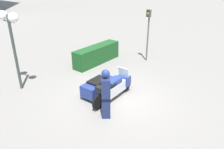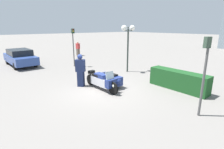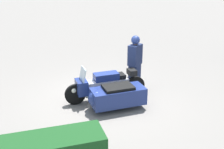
# 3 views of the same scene
# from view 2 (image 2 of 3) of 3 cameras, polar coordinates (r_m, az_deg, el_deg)

# --- Properties ---
(ground_plane) EXTENTS (160.00, 160.00, 0.00)m
(ground_plane) POSITION_cam_2_polar(r_m,az_deg,el_deg) (9.73, -3.41, -4.96)
(ground_plane) COLOR slate
(police_motorcycle) EXTENTS (2.67, 1.33, 1.16)m
(police_motorcycle) POSITION_cam_2_polar(r_m,az_deg,el_deg) (9.88, -1.67, -1.80)
(police_motorcycle) COLOR black
(police_motorcycle) RESTS_ON ground
(officer_rider) EXTENTS (0.59, 0.57, 1.89)m
(officer_rider) POSITION_cam_2_polar(r_m,az_deg,el_deg) (10.17, -10.26, 1.60)
(officer_rider) COLOR #192347
(officer_rider) RESTS_ON ground
(hedge_bush_curbside) EXTENTS (3.28, 0.75, 1.03)m
(hedge_bush_curbside) POSITION_cam_2_polar(r_m,az_deg,el_deg) (10.33, 20.77, -1.74)
(hedge_bush_curbside) COLOR #19471E
(hedge_bush_curbside) RESTS_ON ground
(twin_lamp_post) EXTENTS (0.40, 1.24, 3.48)m
(twin_lamp_post) POSITION_cam_2_polar(r_m,az_deg,el_deg) (13.22, 5.29, 13.04)
(twin_lamp_post) COLOR #2D3833
(twin_lamp_post) RESTS_ON ground
(traffic_light_near) EXTENTS (0.22, 0.29, 3.04)m
(traffic_light_near) POSITION_cam_2_polar(r_m,az_deg,el_deg) (7.22, 28.05, 2.77)
(traffic_light_near) COLOR #4C4C4C
(traffic_light_near) RESTS_ON ground
(traffic_light_far) EXTENTS (0.23, 0.26, 3.23)m
(traffic_light_far) POSITION_cam_2_polar(r_m,az_deg,el_deg) (15.34, -12.53, 10.37)
(traffic_light_far) COLOR #4C4C4C
(traffic_light_far) RESTS_ON ground
(parked_car_background) EXTENTS (4.67, 1.90, 1.45)m
(parked_car_background) POSITION_cam_2_polar(r_m,az_deg,el_deg) (17.57, -27.81, 5.04)
(parked_car_background) COLOR #2D478C
(parked_car_background) RESTS_ON ground
(pedestrian_bystander) EXTENTS (0.51, 0.35, 1.67)m
(pedestrian_bystander) POSITION_cam_2_polar(r_m,az_deg,el_deg) (21.51, -11.06, 8.31)
(pedestrian_bystander) COLOR brown
(pedestrian_bystander) RESTS_ON ground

